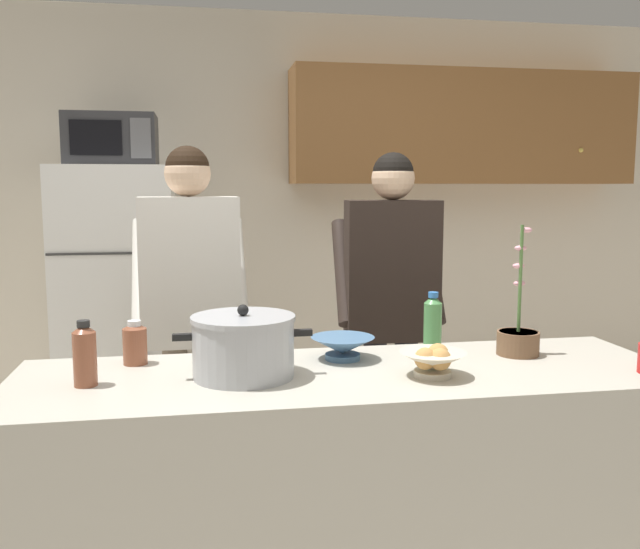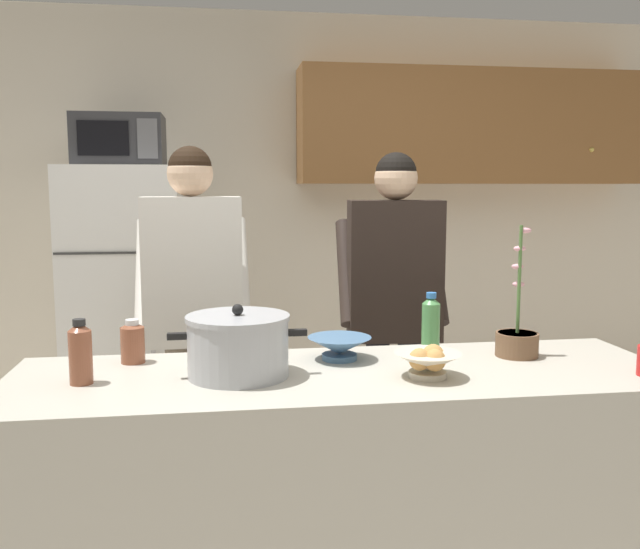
{
  "view_description": "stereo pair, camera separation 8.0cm",
  "coord_description": "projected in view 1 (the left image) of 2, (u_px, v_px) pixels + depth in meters",
  "views": [
    {
      "loc": [
        -0.47,
        -2.11,
        1.52
      ],
      "look_at": [
        0.0,
        0.55,
        1.17
      ],
      "focal_mm": 38.16,
      "sensor_mm": 36.0,
      "label": 1
    },
    {
      "loc": [
        -0.39,
        -2.12,
        1.52
      ],
      "look_at": [
        0.0,
        0.55,
        1.17
      ],
      "focal_mm": 38.16,
      "sensor_mm": 36.0,
      "label": 2
    }
  ],
  "objects": [
    {
      "name": "empty_bowl",
      "position": [
        343.0,
        346.0,
        2.37
      ],
      "size": [
        0.22,
        0.22,
        0.08
      ],
      "color": "#4C7299",
      "rests_on": "kitchen_island"
    },
    {
      "name": "kitchen_island",
      "position": [
        349.0,
        505.0,
        2.28
      ],
      "size": [
        2.17,
        0.68,
        0.92
      ],
      "primitive_type": "cube",
      "color": "#BCB7A8",
      "rests_on": "ground"
    },
    {
      "name": "person_near_pot",
      "position": [
        190.0,
        291.0,
        3.0
      ],
      "size": [
        0.52,
        0.42,
        1.7
      ],
      "color": "#726656",
      "rests_on": "ground"
    },
    {
      "name": "refrigerator",
      "position": [
        119.0,
        311.0,
        3.88
      ],
      "size": [
        0.64,
        0.68,
        1.63
      ],
      "color": "white",
      "rests_on": "ground"
    },
    {
      "name": "cooking_pot",
      "position": [
        243.0,
        346.0,
        2.15
      ],
      "size": [
        0.44,
        0.33,
        0.23
      ],
      "color": "#ADAFB5",
      "rests_on": "kitchen_island"
    },
    {
      "name": "bottle_mid_counter",
      "position": [
        85.0,
        354.0,
        2.05
      ],
      "size": [
        0.07,
        0.07,
        0.2
      ],
      "color": "brown",
      "rests_on": "kitchen_island"
    },
    {
      "name": "microwave",
      "position": [
        112.0,
        140.0,
        3.73
      ],
      "size": [
        0.48,
        0.37,
        0.28
      ],
      "color": "#2D2D30",
      "rests_on": "refrigerator"
    },
    {
      "name": "back_wall_unit",
      "position": [
        314.0,
        201.0,
        4.4
      ],
      "size": [
        6.0,
        0.48,
        2.6
      ],
      "color": "beige",
      "rests_on": "ground"
    },
    {
      "name": "person_by_sink",
      "position": [
        391.0,
        289.0,
        3.16
      ],
      "size": [
        0.53,
        0.45,
        1.68
      ],
      "color": "black",
      "rests_on": "ground"
    },
    {
      "name": "potted_orchid",
      "position": [
        518.0,
        337.0,
        2.43
      ],
      "size": [
        0.15,
        0.15,
        0.47
      ],
      "color": "brown",
      "rests_on": "kitchen_island"
    },
    {
      "name": "bottle_near_edge",
      "position": [
        135.0,
        343.0,
        2.3
      ],
      "size": [
        0.08,
        0.08,
        0.15
      ],
      "color": "brown",
      "rests_on": "kitchen_island"
    },
    {
      "name": "bread_bowl",
      "position": [
        433.0,
        361.0,
        2.15
      ],
      "size": [
        0.22,
        0.22,
        0.1
      ],
      "color": "beige",
      "rests_on": "kitchen_island"
    },
    {
      "name": "bottle_far_corner",
      "position": [
        433.0,
        324.0,
        2.45
      ],
      "size": [
        0.07,
        0.07,
        0.22
      ],
      "color": "#4C8C4C",
      "rests_on": "kitchen_island"
    }
  ]
}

